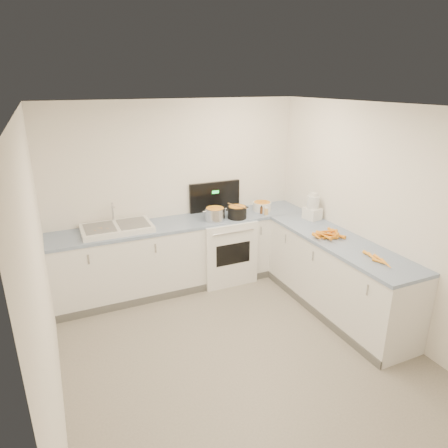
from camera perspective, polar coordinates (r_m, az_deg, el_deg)
name	(u,v)px	position (r m, az deg, el deg)	size (l,w,h in m)	color
floor	(241,354)	(4.42, 2.44, -18.02)	(3.50, 4.00, 0.00)	gray
ceiling	(245,107)	(3.50, 3.05, 16.32)	(3.50, 4.00, 0.00)	white
wall_back	(177,193)	(5.55, -6.68, 4.37)	(3.50, 2.50, 0.00)	white
wall_front	(417,380)	(2.43, 25.88, -19.37)	(3.50, 2.50, 0.00)	white
wall_left	(42,280)	(3.44, -24.53, -7.26)	(4.00, 2.50, 0.00)	white
wall_right	(382,219)	(4.80, 21.70, 0.61)	(4.00, 2.50, 0.00)	white
counter_back	(186,253)	(5.54, -5.40, -4.17)	(3.50, 0.62, 0.94)	white
counter_right	(337,276)	(5.09, 15.81, -7.13)	(0.62, 2.20, 0.94)	white
stove	(223,247)	(5.71, -0.13, -3.29)	(0.76, 0.65, 1.36)	white
sink	(117,228)	(5.16, -15.06, -0.55)	(0.86, 0.52, 0.31)	white
steel_pot	(215,215)	(5.35, -1.30, 1.30)	(0.26, 0.26, 0.19)	silver
black_pot	(237,213)	(5.44, 1.89, 1.58)	(0.26, 0.26, 0.18)	black
wooden_spoon	(237,206)	(5.41, 1.90, 2.61)	(0.01, 0.01, 0.34)	#AD7A47
mixing_bowl	(262,206)	(5.80, 5.43, 2.54)	(0.27, 0.27, 0.12)	white
extract_bottle	(261,210)	(5.66, 5.36, 1.95)	(0.04, 0.04, 0.09)	#593319
spice_jar	(266,211)	(5.62, 6.05, 1.80)	(0.05, 0.05, 0.09)	#E5B266
food_processor	(313,208)	(5.51, 12.54, 2.25)	(0.21, 0.24, 0.36)	white
carrot_pile	(328,235)	(4.94, 14.59, -1.49)	(0.41, 0.33, 0.09)	orange
peeled_carrots	(378,259)	(4.46, 21.10, -4.71)	(0.12, 0.43, 0.04)	orange
peelings	(100,229)	(5.08, -17.35, -0.64)	(0.20, 0.26, 0.01)	tan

